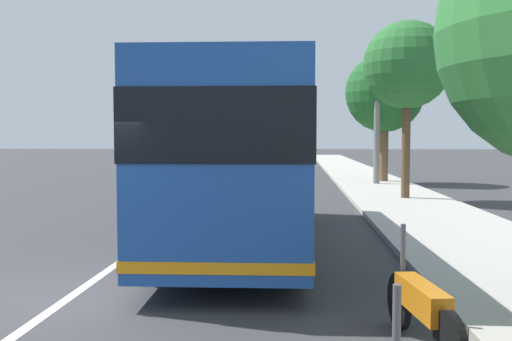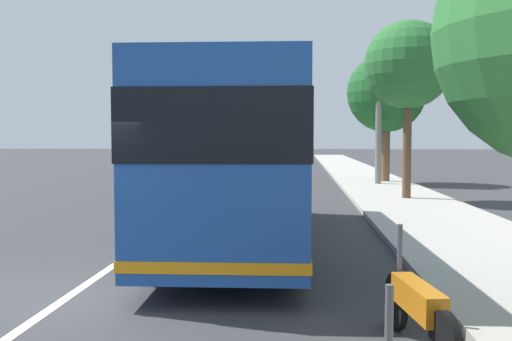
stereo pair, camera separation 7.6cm
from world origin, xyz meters
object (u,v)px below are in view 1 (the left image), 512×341
(car_side_street, at_px, (218,164))
(coach_bus, at_px, (243,152))
(utility_pole, at_px, (377,112))
(car_behind_bus, at_px, (271,163))
(roadside_tree_mid_block, at_px, (407,66))
(roadside_tree_far_block, at_px, (385,93))
(motorcycle_by_tree, at_px, (421,308))
(car_ahead_same_lane, at_px, (281,156))

(car_side_street, bearing_deg, coach_bus, 13.05)
(utility_pole, bearing_deg, car_behind_bus, 33.51)
(car_behind_bus, distance_m, roadside_tree_mid_block, 16.03)
(car_behind_bus, bearing_deg, roadside_tree_far_block, -134.27)
(car_behind_bus, relative_size, roadside_tree_far_block, 0.65)
(coach_bus, bearing_deg, roadside_tree_mid_block, -32.48)
(coach_bus, relative_size, roadside_tree_far_block, 1.58)
(coach_bus, height_order, motorcycle_by_tree, coach_bus)
(car_side_street, bearing_deg, roadside_tree_far_block, 57.31)
(car_ahead_same_lane, bearing_deg, coach_bus, 179.14)
(car_behind_bus, bearing_deg, utility_pole, -143.35)
(motorcycle_by_tree, xyz_separation_m, roadside_tree_mid_block, (14.62, -2.59, 4.39))
(roadside_tree_far_block, distance_m, utility_pole, 2.00)
(car_side_street, bearing_deg, roadside_tree_mid_block, 34.55)
(coach_bus, height_order, car_side_street, coach_bus)
(coach_bus, distance_m, car_ahead_same_lane, 36.26)
(motorcycle_by_tree, relative_size, car_ahead_same_lane, 0.49)
(motorcycle_by_tree, bearing_deg, roadside_tree_far_block, -15.81)
(roadside_tree_mid_block, height_order, utility_pole, utility_pole)
(car_side_street, bearing_deg, car_behind_bus, 86.10)
(motorcycle_by_tree, xyz_separation_m, car_ahead_same_lane, (42.44, 2.64, 0.25))
(motorcycle_by_tree, height_order, utility_pole, utility_pole)
(roadside_tree_far_block, height_order, utility_pole, utility_pole)
(motorcycle_by_tree, distance_m, utility_pole, 21.40)
(roadside_tree_far_block, bearing_deg, car_behind_bus, 42.59)
(car_side_street, distance_m, utility_pole, 12.52)
(motorcycle_by_tree, bearing_deg, roadside_tree_mid_block, -18.24)
(motorcycle_by_tree, xyz_separation_m, car_behind_bus, (29.11, 2.90, 0.26))
(motorcycle_by_tree, bearing_deg, utility_pole, -14.83)
(roadside_tree_mid_block, relative_size, utility_pole, 0.93)
(car_behind_bus, height_order, roadside_tree_mid_block, roadside_tree_mid_block)
(car_behind_bus, distance_m, roadside_tree_far_block, 9.53)
(car_side_street, relative_size, car_ahead_same_lane, 1.01)
(car_ahead_same_lane, xyz_separation_m, utility_pole, (-21.40, -5.09, 2.76))
(car_side_street, height_order, utility_pole, utility_pole)
(car_side_street, xyz_separation_m, car_behind_bus, (-0.46, -3.39, 0.07))
(motorcycle_by_tree, distance_m, car_side_street, 30.23)
(motorcycle_by_tree, xyz_separation_m, utility_pole, (21.04, -2.45, 3.02))
(roadside_tree_mid_block, bearing_deg, motorcycle_by_tree, 169.97)
(car_behind_bus, xyz_separation_m, utility_pole, (-8.07, -5.34, 2.76))
(car_behind_bus, bearing_deg, roadside_tree_mid_block, -156.13)
(car_behind_bus, xyz_separation_m, car_ahead_same_lane, (13.33, -0.25, -0.01))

